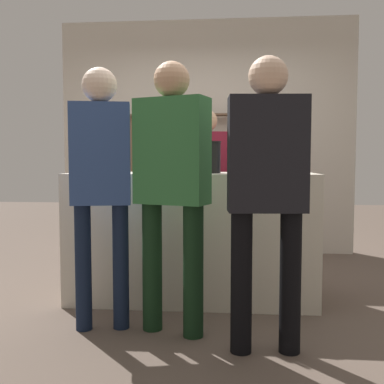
% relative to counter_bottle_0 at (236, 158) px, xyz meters
% --- Properties ---
extents(ground_plane, '(16.00, 16.00, 0.00)m').
position_rel_counter_bottle_0_xyz_m(ground_plane, '(-0.35, 0.01, -1.14)').
color(ground_plane, brown).
extents(bar_counter, '(1.94, 0.68, 1.02)m').
position_rel_counter_bottle_0_xyz_m(bar_counter, '(-0.35, 0.01, -0.63)').
color(bar_counter, beige).
rests_on(bar_counter, ground_plane).
extents(back_wall, '(3.54, 0.12, 2.80)m').
position_rel_counter_bottle_0_xyz_m(back_wall, '(-0.35, 1.95, 0.26)').
color(back_wall, beige).
rests_on(back_wall, ground_plane).
extents(back_shelf, '(1.83, 0.18, 1.67)m').
position_rel_counter_bottle_0_xyz_m(back_shelf, '(-0.36, 1.77, -0.04)').
color(back_shelf, brown).
rests_on(back_shelf, ground_plane).
extents(counter_bottle_0, '(0.08, 0.08, 0.30)m').
position_rel_counter_bottle_0_xyz_m(counter_bottle_0, '(0.00, 0.00, 0.00)').
color(counter_bottle_0, '#0F1956').
rests_on(counter_bottle_0, bar_counter).
extents(counter_bottle_1, '(0.08, 0.08, 0.34)m').
position_rel_counter_bottle_0_xyz_m(counter_bottle_1, '(-0.36, -0.22, 0.01)').
color(counter_bottle_1, '#0F1956').
rests_on(counter_bottle_1, bar_counter).
extents(counter_bottle_2, '(0.07, 0.07, 0.34)m').
position_rel_counter_bottle_0_xyz_m(counter_bottle_2, '(-0.47, -0.22, 0.01)').
color(counter_bottle_2, brown).
rests_on(counter_bottle_2, bar_counter).
extents(wine_glass, '(0.08, 0.08, 0.16)m').
position_rel_counter_bottle_0_xyz_m(wine_glass, '(-0.73, 0.23, -0.00)').
color(wine_glass, silver).
rests_on(wine_glass, bar_counter).
extents(ice_bucket, '(0.23, 0.23, 0.25)m').
position_rel_counter_bottle_0_xyz_m(ice_bucket, '(-0.23, -0.05, 0.01)').
color(ice_bucket, black).
rests_on(ice_bucket, bar_counter).
extents(cork_jar, '(0.11, 0.11, 0.13)m').
position_rel_counter_bottle_0_xyz_m(cork_jar, '(0.11, -0.06, -0.05)').
color(cork_jar, silver).
rests_on(cork_jar, bar_counter).
extents(customer_left, '(0.41, 0.24, 1.72)m').
position_rel_counter_bottle_0_xyz_m(customer_left, '(-0.88, -0.71, -0.10)').
color(customer_left, '#121C33').
rests_on(customer_left, ground_plane).
extents(server_behind_counter, '(0.45, 0.29, 1.60)m').
position_rel_counter_bottle_0_xyz_m(server_behind_counter, '(-0.28, 0.73, -0.19)').
color(server_behind_counter, black).
rests_on(server_behind_counter, ground_plane).
extents(customer_center, '(0.50, 0.34, 1.74)m').
position_rel_counter_bottle_0_xyz_m(customer_center, '(-0.41, -0.73, -0.12)').
color(customer_center, black).
rests_on(customer_center, ground_plane).
extents(customer_right, '(0.46, 0.23, 1.71)m').
position_rel_counter_bottle_0_xyz_m(customer_right, '(0.17, -0.98, -0.13)').
color(customer_right, black).
rests_on(customer_right, ground_plane).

